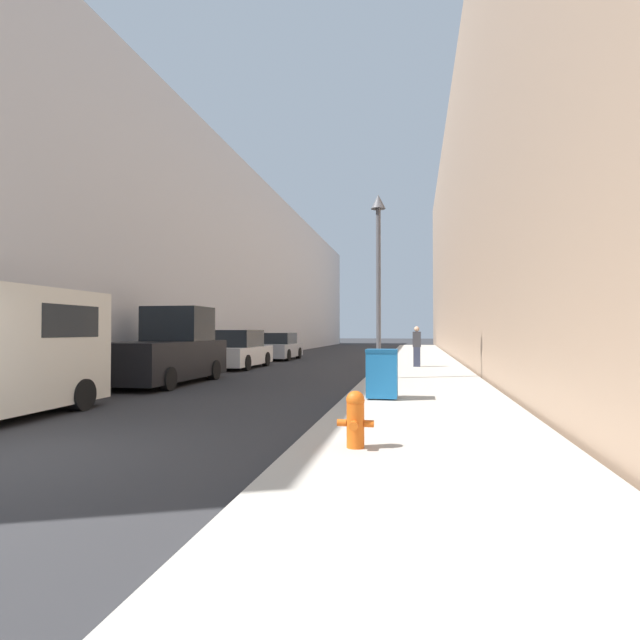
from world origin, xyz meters
name	(u,v)px	position (x,y,z in m)	size (l,w,h in m)	color
sidewalk_right	(420,365)	(5.31, 18.00, 0.06)	(3.60, 60.00, 0.12)	#ADA89E
building_left_glass	(185,273)	(-10.13, 26.00, 5.49)	(12.00, 60.00, 10.97)	#BCBCC1
building_right_stone	(556,222)	(13.21, 26.00, 7.99)	(12.00, 60.00, 15.99)	#9E7F66
fire_hydrant	(355,418)	(4.33, 1.17, 0.50)	(0.47, 0.35, 0.72)	#D15614
trash_bin	(382,373)	(4.36, 5.81, 0.68)	(0.68, 0.63, 1.08)	#19609E
lamppost	(378,262)	(3.95, 10.52, 3.76)	(0.46, 0.46, 5.78)	#4C4C51
pickup_truck	(168,352)	(-2.35, 8.93, 0.96)	(2.08, 4.98, 2.36)	black
parked_sedan_near	(239,351)	(-2.38, 15.30, 0.74)	(1.81, 4.50, 1.64)	silver
parked_sedan_far	(279,347)	(-2.40, 21.69, 0.69)	(1.92, 4.21, 1.49)	#A3A8B2
pedestrian_on_sidewalk	(417,346)	(5.14, 15.82, 0.96)	(0.34, 0.22, 1.66)	#2D3347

